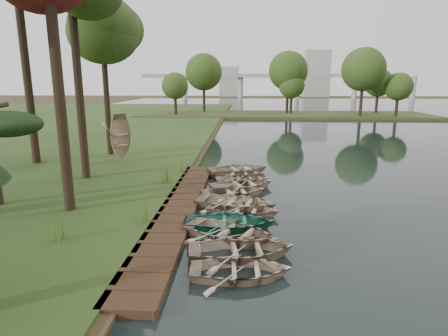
{
  "coord_description": "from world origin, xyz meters",
  "views": [
    {
      "loc": [
        1.29,
        -16.03,
        5.78
      ],
      "look_at": [
        0.35,
        1.85,
        1.66
      ],
      "focal_mm": 30.0,
      "sensor_mm": 36.0,
      "label": 1
    }
  ],
  "objects_px": {
    "rowboat_1": "(241,247)",
    "rowboat_2": "(231,230)",
    "rowboat_0": "(241,268)",
    "boardwalk": "(179,209)",
    "stored_rowboat": "(121,157)"
  },
  "relations": [
    {
      "from": "rowboat_1",
      "to": "rowboat_2",
      "type": "bearing_deg",
      "value": 7.8
    },
    {
      "from": "rowboat_0",
      "to": "rowboat_1",
      "type": "distance_m",
      "value": 1.31
    },
    {
      "from": "rowboat_2",
      "to": "rowboat_0",
      "type": "bearing_deg",
      "value": -146.97
    },
    {
      "from": "boardwalk",
      "to": "stored_rowboat",
      "type": "distance_m",
      "value": 11.09
    },
    {
      "from": "rowboat_1",
      "to": "stored_rowboat",
      "type": "relative_size",
      "value": 1.07
    },
    {
      "from": "rowboat_0",
      "to": "stored_rowboat",
      "type": "distance_m",
      "value": 17.53
    },
    {
      "from": "boardwalk",
      "to": "rowboat_2",
      "type": "height_order",
      "value": "rowboat_2"
    },
    {
      "from": "rowboat_0",
      "to": "rowboat_1",
      "type": "relative_size",
      "value": 0.86
    },
    {
      "from": "rowboat_1",
      "to": "stored_rowboat",
      "type": "distance_m",
      "value": 16.41
    },
    {
      "from": "rowboat_0",
      "to": "stored_rowboat",
      "type": "xyz_separation_m",
      "value": [
        -8.59,
        15.28,
        0.28
      ]
    },
    {
      "from": "boardwalk",
      "to": "rowboat_2",
      "type": "bearing_deg",
      "value": -51.36
    },
    {
      "from": "rowboat_1",
      "to": "rowboat_2",
      "type": "relative_size",
      "value": 0.97
    },
    {
      "from": "rowboat_2",
      "to": "stored_rowboat",
      "type": "distance_m",
      "value": 14.99
    },
    {
      "from": "rowboat_0",
      "to": "stored_rowboat",
      "type": "height_order",
      "value": "stored_rowboat"
    },
    {
      "from": "stored_rowboat",
      "to": "boardwalk",
      "type": "bearing_deg",
      "value": -107.2
    }
  ]
}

